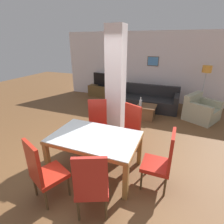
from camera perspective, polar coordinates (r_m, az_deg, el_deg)
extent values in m
plane|color=brown|center=(3.65, -5.20, -17.78)|extent=(18.00, 18.00, 0.00)
cube|color=silver|center=(7.39, 11.58, 14.09)|extent=(7.20, 0.06, 2.70)
cube|color=brown|center=(7.29, 13.25, 15.83)|extent=(0.44, 0.02, 0.36)
cube|color=#4C8CCC|center=(7.28, 13.23, 15.82)|extent=(0.40, 0.01, 0.32)
cube|color=silver|center=(4.40, 1.21, 9.19)|extent=(0.42, 0.39, 2.70)
cube|color=olive|center=(2.90, -10.09, -12.90)|extent=(1.60, 0.06, 0.06)
cube|color=olive|center=(3.64, -2.14, -4.83)|extent=(1.60, 0.06, 0.06)
cube|color=olive|center=(3.64, -16.57, -5.82)|extent=(0.06, 0.91, 0.06)
cube|color=olive|center=(3.02, 7.76, -11.16)|extent=(0.06, 0.91, 0.06)
cube|color=silver|center=(3.23, -5.65, -7.88)|extent=(1.58, 1.01, 0.01)
cube|color=olive|center=(3.52, -20.35, -14.30)|extent=(0.08, 0.08, 0.66)
cube|color=olive|center=(2.90, 4.46, -21.87)|extent=(0.08, 0.08, 0.66)
cube|color=olive|center=(4.12, -11.87, -7.55)|extent=(0.08, 0.08, 0.66)
cube|color=olive|center=(3.60, 9.05, -12.03)|extent=(0.08, 0.08, 0.66)
cube|color=red|center=(2.72, -6.39, -23.04)|extent=(0.61, 0.61, 0.07)
cube|color=red|center=(2.34, -7.10, -20.64)|extent=(0.42, 0.22, 0.62)
cylinder|color=#4F3921|center=(3.03, -9.85, -23.39)|extent=(0.04, 0.04, 0.38)
cylinder|color=#4F3921|center=(3.01, -2.01, -23.47)|extent=(0.04, 0.04, 0.38)
cylinder|color=#4F3921|center=(2.78, -10.90, -28.96)|extent=(0.04, 0.04, 0.38)
cylinder|color=#4F3921|center=(2.76, -1.93, -29.13)|extent=(0.04, 0.04, 0.38)
cube|color=red|center=(3.14, 14.14, -16.49)|extent=(0.46, 0.46, 0.07)
cube|color=red|center=(2.93, 18.81, -11.81)|extent=(0.05, 0.44, 0.62)
cylinder|color=#4F3921|center=(3.16, 9.54, -21.13)|extent=(0.04, 0.04, 0.38)
cylinder|color=#4F3921|center=(3.44, 11.02, -16.98)|extent=(0.04, 0.04, 0.38)
cylinder|color=#4F3921|center=(3.14, 16.87, -22.35)|extent=(0.04, 0.04, 0.38)
cylinder|color=#4F3921|center=(3.42, 17.57, -18.02)|extent=(0.04, 0.04, 0.38)
cube|color=red|center=(3.03, -19.55, -18.79)|extent=(0.60, 0.60, 0.07)
cube|color=red|center=(2.77, -24.36, -14.89)|extent=(0.42, 0.22, 0.62)
cylinder|color=#4F3921|center=(3.37, -17.55, -18.76)|extent=(0.04, 0.04, 0.38)
cylinder|color=#4F3921|center=(3.11, -13.93, -22.38)|extent=(0.04, 0.04, 0.38)
cylinder|color=#4F3921|center=(3.27, -23.78, -21.23)|extent=(0.04, 0.04, 0.38)
cylinder|color=#4F3921|center=(3.01, -20.70, -25.32)|extent=(0.04, 0.04, 0.38)
cube|color=red|center=(3.91, 4.62, -7.43)|extent=(0.61, 0.61, 0.07)
cube|color=red|center=(3.89, 6.79, -1.94)|extent=(0.42, 0.23, 0.62)
cylinder|color=#4F3921|center=(3.80, 4.73, -12.38)|extent=(0.04, 0.04, 0.38)
cylinder|color=#4F3921|center=(4.02, 0.63, -10.19)|extent=(0.04, 0.04, 0.38)
cylinder|color=#4F3921|center=(4.05, 8.38, -10.17)|extent=(0.04, 0.04, 0.38)
cylinder|color=#4F3921|center=(4.25, 4.33, -8.26)|extent=(0.04, 0.04, 0.38)
cube|color=red|center=(4.18, -4.71, -5.35)|extent=(0.60, 0.60, 0.07)
cube|color=red|center=(4.22, -4.73, 0.10)|extent=(0.42, 0.22, 0.62)
cylinder|color=#4F3921|center=(4.12, -2.07, -9.33)|extent=(0.04, 0.04, 0.38)
cylinder|color=#4F3921|center=(4.14, -7.40, -9.34)|extent=(0.04, 0.04, 0.38)
cylinder|color=#4F3921|center=(4.44, -2.05, -6.76)|extent=(0.04, 0.04, 0.38)
cylinder|color=#4F3921|center=(4.46, -6.96, -6.79)|extent=(0.04, 0.04, 0.38)
cube|color=black|center=(6.59, 11.40, 2.91)|extent=(2.17, 0.93, 0.42)
cube|color=black|center=(6.83, 12.26, 7.09)|extent=(2.17, 0.18, 0.40)
cube|color=black|center=(6.47, 20.21, 2.60)|extent=(0.16, 0.93, 0.64)
cube|color=black|center=(6.79, 3.11, 4.86)|extent=(0.16, 0.93, 0.64)
cube|color=#A4A588|center=(6.20, 27.16, -0.56)|extent=(1.17, 1.19, 0.40)
cube|color=#A4A588|center=(6.19, 25.00, 3.73)|extent=(0.58, 0.88, 0.39)
cube|color=#A4A588|center=(6.50, 28.66, 1.17)|extent=(0.82, 0.52, 0.62)
cube|color=#A4A588|center=(5.83, 25.85, -0.52)|extent=(0.82, 0.52, 0.62)
cube|color=brown|center=(5.64, 11.19, 1.85)|extent=(0.59, 0.58, 0.04)
cube|color=brown|center=(5.72, 11.03, -0.20)|extent=(0.51, 0.50, 0.40)
cylinder|color=#B2B7BC|center=(5.54, 9.28, 2.91)|extent=(0.08, 0.08, 0.20)
cylinder|color=#B2B7BC|center=(5.50, 9.37, 4.24)|extent=(0.03, 0.03, 0.07)
cylinder|color=#B7B7BC|center=(5.48, 9.40, 4.67)|extent=(0.04, 0.04, 0.01)
cube|color=brown|center=(7.93, -3.26, 6.84)|extent=(1.23, 0.40, 0.48)
cube|color=black|center=(7.87, -3.30, 8.65)|extent=(0.37, 0.26, 0.03)
cube|color=black|center=(7.81, -3.34, 10.64)|extent=(0.85, 0.20, 0.53)
cylinder|color=#B7B7BC|center=(7.01, 26.43, 0.36)|extent=(0.26, 0.26, 0.02)
cylinder|color=#B7B7BC|center=(6.81, 27.41, 5.74)|extent=(0.04, 0.04, 1.36)
cylinder|color=#F29E38|center=(6.66, 28.62, 12.22)|extent=(0.29, 0.29, 0.22)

